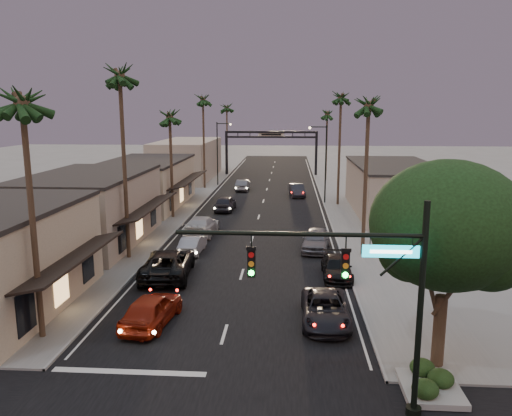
# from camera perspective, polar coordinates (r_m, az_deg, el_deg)

# --- Properties ---
(ground) EXTENTS (200.00, 200.00, 0.00)m
(ground) POSITION_cam_1_polar(r_m,az_deg,el_deg) (53.59, 0.51, -0.36)
(ground) COLOR slate
(ground) RESTS_ON ground
(road) EXTENTS (14.00, 120.00, 0.02)m
(road) POSITION_cam_1_polar(r_m,az_deg,el_deg) (58.49, 0.80, 0.62)
(road) COLOR black
(road) RESTS_ON ground
(sidewalk_left) EXTENTS (5.00, 92.00, 0.12)m
(sidewalk_left) POSITION_cam_1_polar(r_m,az_deg,el_deg) (66.49, -7.08, 1.87)
(sidewalk_left) COLOR slate
(sidewalk_left) RESTS_ON ground
(sidewalk_right) EXTENTS (5.00, 92.00, 0.12)m
(sidewalk_right) POSITION_cam_1_polar(r_m,az_deg,el_deg) (65.61, 9.45, 1.68)
(sidewalk_right) COLOR slate
(sidewalk_right) RESTS_ON ground
(storefront_mid) EXTENTS (8.00, 14.00, 5.50)m
(storefront_mid) POSITION_cam_1_polar(r_m,az_deg,el_deg) (42.40, -18.48, -0.25)
(storefront_mid) COLOR gray
(storefront_mid) RESTS_ON ground
(storefront_far) EXTENTS (8.00, 16.00, 5.00)m
(storefront_far) POSITION_cam_1_polar(r_m,az_deg,el_deg) (57.33, -12.46, 2.67)
(storefront_far) COLOR tan
(storefront_far) RESTS_ON ground
(storefront_dist) EXTENTS (8.00, 20.00, 6.00)m
(storefront_dist) POSITION_cam_1_polar(r_m,az_deg,el_deg) (79.44, -7.86, 5.50)
(storefront_dist) COLOR gray
(storefront_dist) RESTS_ON ground
(building_right) EXTENTS (8.00, 18.00, 5.00)m
(building_right) POSITION_cam_1_polar(r_m,az_deg,el_deg) (54.18, 15.47, 2.04)
(building_right) COLOR gray
(building_right) RESTS_ON ground
(traffic_signal) EXTENTS (8.51, 0.22, 7.80)m
(traffic_signal) POSITION_cam_1_polar(r_m,az_deg,el_deg) (17.56, 12.36, -7.86)
(traffic_signal) COLOR black
(traffic_signal) RESTS_ON ground
(corner_tree) EXTENTS (6.20, 6.20, 8.80)m
(corner_tree) POSITION_cam_1_polar(r_m,az_deg,el_deg) (21.41, 21.20, -2.42)
(corner_tree) COLOR #38281C
(corner_tree) RESTS_ON ground
(planter) EXTENTS (2.20, 2.60, 0.24)m
(planter) POSITION_cam_1_polar(r_m,az_deg,el_deg) (21.61, 19.27, -19.28)
(planter) COLOR gray
(planter) RESTS_ON ground
(arch) EXTENTS (15.20, 0.40, 7.27)m
(arch) POSITION_cam_1_polar(r_m,az_deg,el_deg) (82.64, 1.75, 7.58)
(arch) COLOR black
(arch) RESTS_ON ground
(streetlight_right) EXTENTS (2.13, 0.30, 9.00)m
(streetlight_right) POSITION_cam_1_polar(r_m,az_deg,el_deg) (57.80, 7.71, 5.72)
(streetlight_right) COLOR black
(streetlight_right) RESTS_ON ground
(streetlight_left) EXTENTS (2.13, 0.30, 9.00)m
(streetlight_left) POSITION_cam_1_polar(r_m,az_deg,el_deg) (71.33, -4.22, 6.81)
(streetlight_left) COLOR black
(streetlight_left) RESTS_ON ground
(palm_la) EXTENTS (3.20, 3.20, 13.20)m
(palm_la) POSITION_cam_1_polar(r_m,az_deg,el_deg) (24.40, -25.27, 11.81)
(palm_la) COLOR #38281C
(palm_la) RESTS_ON ground
(palm_lb) EXTENTS (3.20, 3.20, 15.20)m
(palm_lb) POSITION_cam_1_polar(r_m,az_deg,el_deg) (36.44, -15.35, 14.98)
(palm_lb) COLOR #38281C
(palm_lb) RESTS_ON ground
(palm_lc) EXTENTS (3.20, 3.20, 12.20)m
(palm_lc) POSITION_cam_1_polar(r_m,az_deg,el_deg) (49.80, -9.85, 10.72)
(palm_lc) COLOR #38281C
(palm_lc) RESTS_ON ground
(palm_ld) EXTENTS (3.20, 3.20, 14.20)m
(palm_ld) POSITION_cam_1_polar(r_m,az_deg,el_deg) (68.44, -6.09, 12.54)
(palm_ld) COLOR #38281C
(palm_ld) RESTS_ON ground
(palm_ra) EXTENTS (3.20, 3.20, 13.20)m
(palm_ra) POSITION_cam_1_polar(r_m,az_deg,el_deg) (36.84, 12.79, 12.02)
(palm_ra) COLOR #38281C
(palm_ra) RESTS_ON ground
(palm_rb) EXTENTS (3.20, 3.20, 14.20)m
(palm_rb) POSITION_cam_1_polar(r_m,az_deg,el_deg) (56.71, 9.71, 12.73)
(palm_rb) COLOR #38281C
(palm_rb) RESTS_ON ground
(palm_rc) EXTENTS (3.20, 3.20, 12.20)m
(palm_rc) POSITION_cam_1_polar(r_m,az_deg,el_deg) (76.62, 8.16, 10.88)
(palm_rc) COLOR #38281C
(palm_rc) RESTS_ON ground
(palm_far) EXTENTS (3.20, 3.20, 13.20)m
(palm_far) POSITION_cam_1_polar(r_m,az_deg,el_deg) (91.13, -3.37, 11.62)
(palm_far) COLOR #38281C
(palm_far) RESTS_ON ground
(oncoming_red) EXTENTS (2.53, 5.02, 1.64)m
(oncoming_red) POSITION_cam_1_polar(r_m,az_deg,el_deg) (26.23, -11.84, -11.26)
(oncoming_red) COLOR maroon
(oncoming_red) RESTS_ON ground
(oncoming_pickup) EXTENTS (3.43, 6.63, 1.79)m
(oncoming_pickup) POSITION_cam_1_polar(r_m,az_deg,el_deg) (33.18, -10.03, -6.24)
(oncoming_pickup) COLOR black
(oncoming_pickup) RESTS_ON ground
(oncoming_silver) EXTENTS (1.57, 4.14, 1.35)m
(oncoming_silver) POSITION_cam_1_polar(r_m,az_deg,el_deg) (38.27, -7.26, -4.14)
(oncoming_silver) COLOR gray
(oncoming_silver) RESTS_ON ground
(oncoming_white) EXTENTS (2.58, 5.85, 1.67)m
(oncoming_white) POSITION_cam_1_polar(r_m,az_deg,el_deg) (43.52, -6.25, -2.02)
(oncoming_white) COLOR #ADADAD
(oncoming_white) RESTS_ON ground
(oncoming_dgrey) EXTENTS (2.11, 4.87, 1.64)m
(oncoming_dgrey) POSITION_cam_1_polar(r_m,az_deg,el_deg) (53.78, -3.54, 0.54)
(oncoming_dgrey) COLOR black
(oncoming_dgrey) RESTS_ON ground
(oncoming_grey_far) EXTENTS (1.68, 4.54, 1.48)m
(oncoming_grey_far) POSITION_cam_1_polar(r_m,az_deg,el_deg) (67.19, -1.52, 2.63)
(oncoming_grey_far) COLOR #525358
(oncoming_grey_far) RESTS_ON ground
(curbside_near) EXTENTS (2.44, 5.21, 1.44)m
(curbside_near) POSITION_cam_1_polar(r_m,az_deg,el_deg) (26.22, 7.93, -11.37)
(curbside_near) COLOR black
(curbside_near) RESTS_ON ground
(curbside_black) EXTENTS (1.86, 4.57, 1.32)m
(curbside_black) POSITION_cam_1_polar(r_m,az_deg,el_deg) (32.96, 9.20, -6.75)
(curbside_black) COLOR black
(curbside_black) RESTS_ON ground
(curbside_grey) EXTENTS (2.62, 5.12, 1.67)m
(curbside_grey) POSITION_cam_1_polar(r_m,az_deg,el_deg) (38.96, 6.87, -3.62)
(curbside_grey) COLOR #57575D
(curbside_grey) RESTS_ON ground
(curbside_far) EXTENTS (2.18, 4.82, 1.54)m
(curbside_far) POSITION_cam_1_polar(r_m,az_deg,el_deg) (62.83, 4.71, 2.03)
(curbside_far) COLOR black
(curbside_far) RESTS_ON ground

